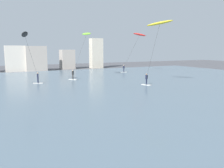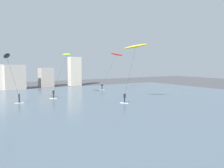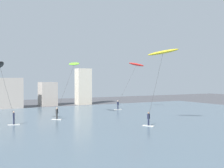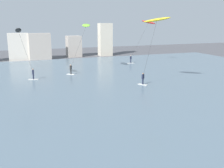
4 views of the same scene
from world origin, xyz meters
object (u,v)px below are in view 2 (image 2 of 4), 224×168
at_px(kitesurfer_red, 115,58).
at_px(kitesurfer_black, 8,62).
at_px(kitesurfer_lime, 65,58).
at_px(kitesurfer_yellow, 135,50).

distance_m(kitesurfer_red, kitesurfer_black, 25.30).
height_order(kitesurfer_red, kitesurfer_black, kitesurfer_red).
relative_size(kitesurfer_red, kitesurfer_black, 1.13).
height_order(kitesurfer_red, kitesurfer_lime, kitesurfer_red).
xyz_separation_m(kitesurfer_red, kitesurfer_lime, (-13.79, -4.62, -0.24)).
bearing_deg(kitesurfer_yellow, kitesurfer_red, 65.82).
relative_size(kitesurfer_yellow, kitesurfer_red, 1.04).
xyz_separation_m(kitesurfer_red, kitesurfer_black, (-23.99, -7.96, -0.96)).
xyz_separation_m(kitesurfer_yellow, kitesurfer_black, (-16.09, 9.64, -1.73)).
height_order(kitesurfer_yellow, kitesurfer_black, kitesurfer_yellow).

